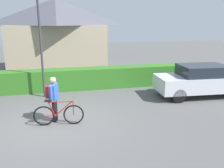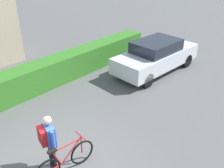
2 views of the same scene
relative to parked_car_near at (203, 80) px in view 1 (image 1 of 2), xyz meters
The scene contains 7 objects.
ground_plane 7.02m from the parked_car_near, 166.90° to the right, with size 60.00×60.00×0.00m, color #545454.
hedge_row 7.25m from the parked_car_near, 159.78° to the left, with size 16.76×0.90×1.08m, color #306F22.
house_distant 10.42m from the parked_car_near, 129.70° to the left, with size 6.70×4.70×4.96m.
parked_car_near is the anchor object (origin of this frame).
bicycle 6.89m from the parked_car_near, 164.97° to the right, with size 1.70×0.50×0.92m.
person_rider 6.95m from the parked_car_near, 168.37° to the right, with size 0.44×0.63×1.61m.
street_lamp 7.75m from the parked_car_near, 168.21° to the left, with size 0.28×0.28×4.62m.
Camera 1 is at (0.28, -7.84, 3.47)m, focal length 37.47 mm.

